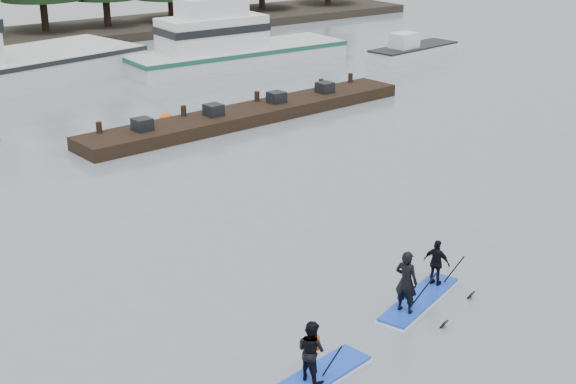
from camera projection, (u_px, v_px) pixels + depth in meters
ground at (429, 302)px, 19.87m from camera, size 160.00×160.00×0.00m
fishing_boat_medium at (231, 56)px, 46.69m from camera, size 13.37×3.94×8.10m
skiff at (413, 52)px, 48.94m from camera, size 6.59×2.77×0.75m
floating_dock at (251, 114)px, 35.67m from camera, size 16.65×3.57×0.55m
buoy_d at (167, 124)px, 35.20m from camera, size 0.63×0.63×0.63m
buoy_c at (237, 70)px, 45.73m from camera, size 0.54×0.54×0.54m
paddleboard_solo at (311, 362)px, 16.42m from camera, size 3.14×1.28×1.89m
paddleboard_duo at (420, 281)px, 19.67m from camera, size 3.14×1.70×2.16m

